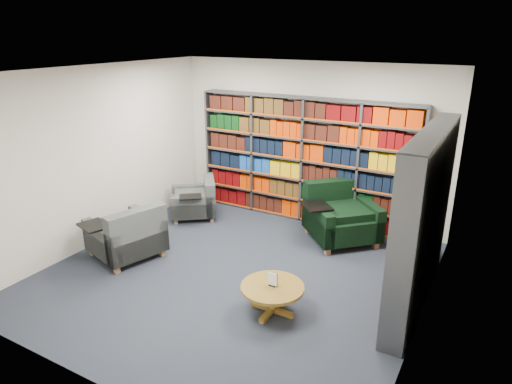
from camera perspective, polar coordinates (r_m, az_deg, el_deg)
The scene contains 7 objects.
room_shell at distance 6.05m, azimuth -2.78°, elevation 1.46°, with size 5.02×5.02×2.82m.
bookshelf_back at distance 8.13m, azimuth 6.03°, elevation 3.92°, with size 4.00×0.28×2.20m.
bookshelf_right at distance 5.93m, azimuth 20.19°, elevation -3.28°, with size 0.28×2.50×2.20m.
chair_teal_left at distance 8.50m, azimuth -7.33°, elevation -1.17°, with size 1.10×1.11×0.72m.
chair_green_right at distance 7.66m, azimuth 10.37°, elevation -3.07°, with size 1.43×1.43×0.92m.
chair_teal_front at distance 7.16m, azimuth -15.64°, elevation -5.42°, with size 1.16×1.22×0.85m.
coffee_table at distance 5.66m, azimuth 2.05°, elevation -12.29°, with size 0.77×0.77×0.54m.
Camera 1 is at (3.07, -4.86, 3.28)m, focal length 32.00 mm.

